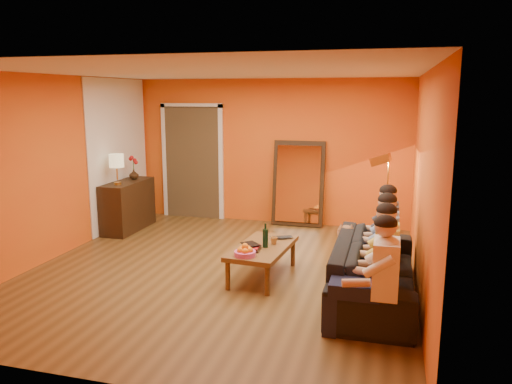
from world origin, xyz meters
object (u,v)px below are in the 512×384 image
(person_far_right, at_px, (388,233))
(vase, at_px, (134,174))
(dog, at_px, (347,253))
(wine_bottle, at_px, (265,235))
(laptop, at_px, (282,238))
(person_mid_right, at_px, (387,245))
(mirror_frame, at_px, (298,184))
(floor_lamp, at_px, (387,204))
(person_far_left, at_px, (385,278))
(sideboard, at_px, (128,206))
(sofa, at_px, (374,269))
(person_mid_left, at_px, (386,260))
(coffee_table, at_px, (262,261))
(tumbler, at_px, (274,241))
(table_lamp, at_px, (117,169))

(person_far_right, xyz_separation_m, vase, (-4.37, 1.51, 0.33))
(dog, distance_m, wine_bottle, 1.06)
(person_far_right, bearing_deg, dog, -157.45)
(laptop, bearing_deg, person_mid_right, -46.62)
(mirror_frame, relative_size, floor_lamp, 1.06)
(person_far_left, relative_size, person_mid_right, 1.00)
(dog, bearing_deg, person_mid_right, -36.38)
(floor_lamp, distance_m, wine_bottle, 2.18)
(mirror_frame, relative_size, person_mid_right, 1.25)
(person_mid_right, xyz_separation_m, laptop, (-1.36, 0.53, -0.18))
(mirror_frame, xyz_separation_m, vase, (-2.79, -0.83, 0.18))
(sideboard, height_order, person_far_right, person_far_right)
(dog, height_order, laptop, dog)
(floor_lamp, relative_size, dog, 2.01)
(sideboard, xyz_separation_m, sofa, (4.24, -1.91, -0.09))
(person_mid_right, bearing_deg, person_mid_left, -90.00)
(coffee_table, xyz_separation_m, person_mid_left, (1.54, -0.73, 0.40))
(sideboard, relative_size, person_mid_left, 0.97)
(tumbler, bearing_deg, floor_lamp, 46.12)
(sideboard, relative_size, sofa, 0.51)
(floor_lamp, relative_size, person_mid_left, 1.18)
(sofa, bearing_deg, person_far_left, -172.59)
(mirror_frame, bearing_deg, tumbler, -86.36)
(person_far_left, bearing_deg, coffee_table, 140.20)
(sideboard, distance_m, table_lamp, 0.74)
(sideboard, bearing_deg, person_mid_left, -28.33)
(mirror_frame, bearing_deg, person_mid_right, -61.30)
(person_mid_left, xyz_separation_m, tumbler, (-1.42, 0.85, -0.14))
(person_mid_right, distance_m, tumbler, 1.45)
(tumbler, bearing_deg, wine_bottle, -112.38)
(sideboard, relative_size, person_far_left, 0.97)
(person_mid_right, bearing_deg, sofa, -142.43)
(table_lamp, distance_m, person_far_left, 5.11)
(dog, bearing_deg, sofa, -52.43)
(wine_bottle, xyz_separation_m, laptop, (0.13, 0.40, -0.14))
(floor_lamp, xyz_separation_m, person_far_right, (0.03, -1.19, -0.11))
(laptop, bearing_deg, person_far_right, -24.42)
(mirror_frame, height_order, dog, mirror_frame)
(sofa, relative_size, person_far_right, 1.88)
(person_mid_left, distance_m, laptop, 1.74)
(person_mid_left, height_order, wine_bottle, person_mid_left)
(dog, distance_m, person_far_right, 0.58)
(tumbler, bearing_deg, sofa, -17.26)
(dog, bearing_deg, tumbler, -176.80)
(tumbler, relative_size, laptop, 0.32)
(coffee_table, height_order, person_mid_left, person_mid_left)
(person_far_left, xyz_separation_m, person_far_right, (0.00, 1.65, 0.00))
(sofa, distance_m, wine_bottle, 1.40)
(coffee_table, height_order, floor_lamp, floor_lamp)
(coffee_table, xyz_separation_m, person_far_left, (1.54, -1.28, 0.40))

